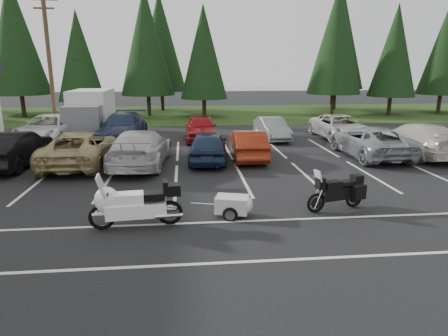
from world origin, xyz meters
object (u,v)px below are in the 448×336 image
(utility_pole, at_px, (49,62))
(car_near_1, at_px, (14,149))
(car_near_6, at_px, (370,141))
(car_far_4, at_px, (340,127))
(car_far_2, at_px, (201,128))
(box_truck, at_px, (89,113))
(car_far_0, at_px, (49,129))
(car_far_1, at_px, (123,127))
(car_far_3, at_px, (272,129))
(adventure_motorcycle, at_px, (336,189))
(cargo_trailer, at_px, (232,206))
(car_near_4, at_px, (208,146))
(car_near_3, at_px, (140,148))
(car_near_2, at_px, (80,148))
(car_near_7, at_px, (417,139))
(car_near_5, at_px, (248,145))
(touring_motorcycle, at_px, (136,200))

(utility_pole, relative_size, car_near_1, 1.81)
(car_near_6, height_order, car_far_4, car_near_6)
(car_far_2, relative_size, car_far_4, 0.85)
(car_near_1, bearing_deg, box_truck, -97.14)
(car_far_0, bearing_deg, utility_pole, 98.96)
(car_near_6, height_order, car_far_1, car_far_1)
(car_far_3, xyz_separation_m, adventure_motorcycle, (-0.70, -12.57, 0.02))
(car_far_0, xyz_separation_m, car_far_4, (17.77, -0.69, -0.07))
(cargo_trailer, bearing_deg, car_far_4, 72.70)
(box_truck, distance_m, car_far_1, 3.33)
(car_far_0, bearing_deg, car_near_4, -28.09)
(car_far_0, height_order, car_far_4, car_far_0)
(car_near_3, bearing_deg, utility_pole, -48.49)
(car_near_1, height_order, car_near_2, car_near_1)
(car_near_7, distance_m, car_far_3, 8.22)
(car_near_5, relative_size, car_far_1, 0.76)
(utility_pole, relative_size, car_far_0, 1.55)
(car_far_0, distance_m, car_far_4, 17.78)
(car_near_3, bearing_deg, car_near_4, -166.28)
(car_far_1, height_order, car_far_3, car_far_1)
(car_near_1, distance_m, car_far_2, 10.42)
(car_far_2, distance_m, adventure_motorcycle, 13.23)
(car_far_0, bearing_deg, car_near_3, -41.88)
(car_near_6, distance_m, car_far_1, 14.26)
(car_near_5, xyz_separation_m, car_near_7, (8.70, -0.00, 0.11))
(car_far_0, height_order, car_far_1, car_far_1)
(car_near_3, distance_m, car_far_2, 6.85)
(car_near_7, xyz_separation_m, touring_motorcycle, (-13.18, -8.19, -0.03))
(adventure_motorcycle, bearing_deg, cargo_trailer, 169.41)
(car_near_5, bearing_deg, utility_pole, -31.21)
(car_far_4, bearing_deg, car_near_6, -96.38)
(adventure_motorcycle, bearing_deg, car_far_4, 52.82)
(car_near_4, relative_size, car_far_4, 0.82)
(car_near_7, height_order, car_far_0, car_near_7)
(car_far_4, bearing_deg, car_far_2, 176.29)
(car_far_0, distance_m, cargo_trailer, 16.37)
(car_near_1, distance_m, adventure_motorcycle, 14.19)
(utility_pole, distance_m, car_near_4, 12.74)
(car_near_3, xyz_separation_m, cargo_trailer, (3.40, -6.82, -0.50))
(car_near_2, distance_m, car_far_0, 7.06)
(car_far_1, height_order, cargo_trailer, car_far_1)
(car_near_1, height_order, adventure_motorcycle, car_near_1)
(car_near_4, bearing_deg, box_truck, -44.16)
(utility_pole, relative_size, car_far_4, 1.69)
(car_near_4, bearing_deg, utility_pole, -35.46)
(car_far_4, bearing_deg, car_far_3, 175.99)
(utility_pole, bearing_deg, cargo_trailer, -57.62)
(car_far_0, distance_m, touring_motorcycle, 15.42)
(utility_pole, height_order, car_near_5, utility_pole)
(car_near_2, distance_m, adventure_motorcycle, 11.68)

